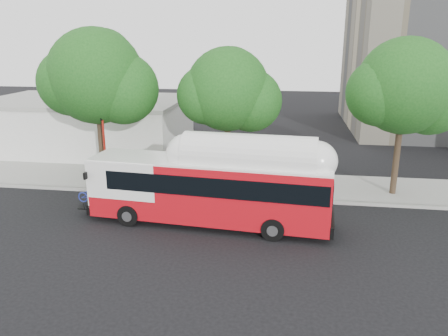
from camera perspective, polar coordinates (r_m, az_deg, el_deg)
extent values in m
plane|color=black|center=(22.08, 0.88, -7.54)|extent=(120.00, 120.00, 0.00)
cube|color=gray|center=(28.08, 2.61, -2.03)|extent=(60.00, 5.00, 0.15)
cube|color=gray|center=(25.64, 2.02, -3.86)|extent=(60.00, 0.30, 0.15)
cube|color=#A01E11|center=(26.11, -4.55, -3.51)|extent=(10.00, 0.32, 0.16)
cylinder|color=#2D2116|center=(28.63, -15.79, 3.88)|extent=(0.36, 0.36, 6.08)
sphere|color=#164B15|center=(28.09, -16.40, 11.46)|extent=(5.80, 5.80, 5.80)
sphere|color=#164B15|center=(27.72, -13.05, 10.06)|extent=(4.35, 4.35, 4.35)
cylinder|color=#2D2116|center=(26.98, 0.46, 3.06)|extent=(0.36, 0.36, 5.44)
sphere|color=#164B15|center=(26.40, 0.48, 10.26)|extent=(5.00, 5.00, 5.00)
sphere|color=#164B15|center=(26.53, 3.51, 8.78)|extent=(3.75, 3.75, 3.75)
cylinder|color=#2D2116|center=(27.28, 21.71, 2.36)|extent=(0.36, 0.36, 5.76)
sphere|color=#164B15|center=(26.70, 22.54, 9.87)|extent=(5.40, 5.40, 5.40)
sphere|color=#164B15|center=(27.36, 25.31, 8.15)|extent=(4.05, 4.05, 4.05)
cube|color=silver|center=(38.47, -17.45, 5.28)|extent=(16.00, 10.00, 4.00)
cube|color=gray|center=(38.14, -17.72, 8.37)|extent=(16.20, 10.20, 0.30)
cube|color=#BA0C16|center=(21.71, -1.96, -2.92)|extent=(12.08, 3.62, 2.87)
cube|color=black|center=(21.39, -0.70, -1.52)|extent=(10.90, 3.58, 0.94)
cube|color=white|center=(21.26, -2.00, 0.84)|extent=(12.07, 3.55, 0.10)
cube|color=white|center=(20.77, 3.27, 1.18)|extent=(6.49, 2.54, 0.55)
cube|color=black|center=(24.59, -16.73, -4.45)|extent=(0.95, 1.85, 0.06)
imported|color=navy|center=(24.43, -16.82, -3.41)|extent=(0.74, 1.75, 0.89)
cylinder|color=#A61C11|center=(27.32, -15.24, 1.52)|extent=(0.13, 0.13, 4.40)
cube|color=black|center=(26.84, -15.61, 6.29)|extent=(0.06, 0.44, 0.28)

